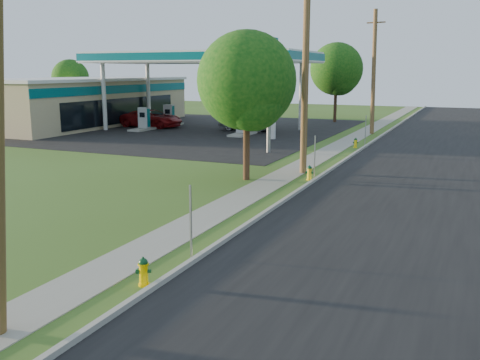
# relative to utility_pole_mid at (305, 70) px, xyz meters

# --- Properties ---
(ground_plane) EXTENTS (140.00, 140.00, 0.00)m
(ground_plane) POSITION_rel_utility_pole_mid_xyz_m (0.60, -17.00, -4.95)
(ground_plane) COLOR #3C5B1C
(ground_plane) RESTS_ON ground
(road) EXTENTS (8.00, 120.00, 0.02)m
(road) POSITION_rel_utility_pole_mid_xyz_m (5.10, -7.00, -4.94)
(road) COLOR black
(road) RESTS_ON ground
(curb) EXTENTS (0.15, 120.00, 0.15)m
(curb) POSITION_rel_utility_pole_mid_xyz_m (1.10, -7.00, -4.88)
(curb) COLOR #9E9C91
(curb) RESTS_ON ground
(sidewalk) EXTENTS (1.50, 120.00, 0.03)m
(sidewalk) POSITION_rel_utility_pole_mid_xyz_m (-0.65, -7.00, -4.94)
(sidewalk) COLOR gray
(sidewalk) RESTS_ON ground
(forecourt) EXTENTS (26.00, 28.00, 0.02)m
(forecourt) POSITION_rel_utility_pole_mid_xyz_m (-15.40, 15.00, -4.94)
(forecourt) COLOR black
(forecourt) RESTS_ON ground
(utility_pole_mid) EXTENTS (1.40, 0.32, 9.80)m
(utility_pole_mid) POSITION_rel_utility_pole_mid_xyz_m (0.00, 0.00, 0.00)
(utility_pole_mid) COLOR brown
(utility_pole_mid) RESTS_ON ground
(utility_pole_far) EXTENTS (1.40, 0.32, 9.50)m
(utility_pole_far) POSITION_rel_utility_pole_mid_xyz_m (0.00, 18.00, -0.15)
(utility_pole_far) COLOR brown
(utility_pole_far) RESTS_ON ground
(sign_post_near) EXTENTS (0.05, 0.04, 2.00)m
(sign_post_near) POSITION_rel_utility_pole_mid_xyz_m (0.85, -12.80, -3.95)
(sign_post_near) COLOR gray
(sign_post_near) RESTS_ON ground
(sign_post_mid) EXTENTS (0.05, 0.04, 2.00)m
(sign_post_mid) POSITION_rel_utility_pole_mid_xyz_m (0.85, -1.00, -3.95)
(sign_post_mid) COLOR gray
(sign_post_mid) RESTS_ON ground
(sign_post_far) EXTENTS (0.05, 0.04, 2.00)m
(sign_post_far) POSITION_rel_utility_pole_mid_xyz_m (0.85, 11.20, -3.95)
(sign_post_far) COLOR gray
(sign_post_far) RESTS_ON ground
(gas_canopy) EXTENTS (18.18, 9.18, 6.40)m
(gas_canopy) POSITION_rel_utility_pole_mid_xyz_m (-13.40, 15.00, 0.94)
(gas_canopy) COLOR silver
(gas_canopy) RESTS_ON ground
(fuel_pump_nw) EXTENTS (1.20, 3.20, 1.90)m
(fuel_pump_nw) POSITION_rel_utility_pole_mid_xyz_m (-17.90, 13.00, -4.23)
(fuel_pump_nw) COLOR #9E9C91
(fuel_pump_nw) RESTS_ON ground
(fuel_pump_ne) EXTENTS (1.20, 3.20, 1.90)m
(fuel_pump_ne) POSITION_rel_utility_pole_mid_xyz_m (-8.90, 13.00, -4.23)
(fuel_pump_ne) COLOR #9E9C91
(fuel_pump_ne) RESTS_ON ground
(fuel_pump_sw) EXTENTS (1.20, 3.20, 1.90)m
(fuel_pump_sw) POSITION_rel_utility_pole_mid_xyz_m (-17.90, 17.00, -4.23)
(fuel_pump_sw) COLOR #9E9C91
(fuel_pump_sw) RESTS_ON ground
(fuel_pump_se) EXTENTS (1.20, 3.20, 1.90)m
(fuel_pump_se) POSITION_rel_utility_pole_mid_xyz_m (-8.90, 17.00, -4.23)
(fuel_pump_se) COLOR #9E9C91
(fuel_pump_se) RESTS_ON ground
(convenience_store) EXTENTS (10.40, 22.40, 4.25)m
(convenience_store) POSITION_rel_utility_pole_mid_xyz_m (-26.38, 15.00, -2.82)
(convenience_store) COLOR tan
(convenience_store) RESTS_ON ground
(price_pylon) EXTENTS (0.34, 2.04, 6.85)m
(price_pylon) POSITION_rel_utility_pole_mid_xyz_m (-3.90, 5.50, 0.48)
(price_pylon) COLOR gray
(price_pylon) RESTS_ON ground
(tree_verge) EXTENTS (4.43, 4.43, 6.71)m
(tree_verge) POSITION_rel_utility_pole_mid_xyz_m (-1.83, -2.63, -0.63)
(tree_verge) COLOR #3E291A
(tree_verge) RESTS_ON ground
(tree_lot) EXTENTS (4.98, 4.98, 7.55)m
(tree_lot) POSITION_rel_utility_pole_mid_xyz_m (-4.89, 26.30, -0.09)
(tree_lot) COLOR #3E291A
(tree_lot) RESTS_ON ground
(tree_back) EXTENTS (4.05, 4.05, 6.14)m
(tree_back) POSITION_rel_utility_pole_mid_xyz_m (-33.78, 22.56, -1.00)
(tree_back) COLOR #3E291A
(tree_back) RESTS_ON ground
(hydrant_near) EXTENTS (0.36, 0.33, 0.71)m
(hydrant_near) POSITION_rel_utility_pole_mid_xyz_m (0.75, -14.91, -4.61)
(hydrant_near) COLOR #F2C000
(hydrant_near) RESTS_ON ground
(hydrant_mid) EXTENTS (0.36, 0.32, 0.70)m
(hydrant_mid) POSITION_rel_utility_pole_mid_xyz_m (0.77, -1.50, -4.61)
(hydrant_mid) COLOR yellow
(hydrant_mid) RESTS_ON ground
(hydrant_far) EXTENTS (0.34, 0.30, 0.66)m
(hydrant_far) POSITION_rel_utility_pole_mid_xyz_m (0.52, 9.75, -4.63)
(hydrant_far) COLOR yellow
(hydrant_far) RESTS_ON ground
(car_red) EXTENTS (5.61, 2.70, 1.54)m
(car_red) POSITION_rel_utility_pole_mid_xyz_m (-18.62, 15.26, -4.18)
(car_red) COLOR maroon
(car_red) RESTS_ON ground
(car_silver) EXTENTS (4.94, 2.28, 1.64)m
(car_silver) POSITION_rel_utility_pole_mid_xyz_m (-9.85, 16.19, -4.13)
(car_silver) COLOR #A9ACB1
(car_silver) RESTS_ON ground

